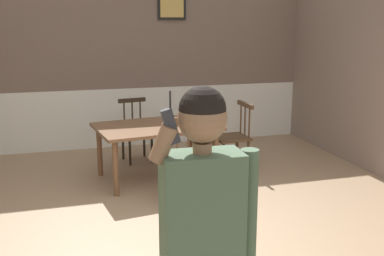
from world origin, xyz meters
name	(u,v)px	position (x,y,z in m)	size (l,w,h in m)	color
ground_plane	(191,241)	(0.00, 0.00, 0.00)	(8.15, 8.15, 0.00)	#9E7F60
room_back_partition	(130,63)	(0.00, 3.71, 1.40)	(6.06, 0.17, 2.90)	#756056
dining_table	(156,131)	(0.06, 1.89, 0.65)	(1.68, 1.25, 0.73)	brown
chair_near_window	(233,136)	(1.21, 2.06, 0.47)	(0.49, 0.49, 0.94)	#513823
chair_by_doorway	(183,162)	(0.19, 0.99, 0.48)	(0.48, 0.48, 1.05)	#513823
chair_at_table_head	(136,131)	(-0.07, 2.79, 0.46)	(0.49, 0.49, 0.93)	#2D2319
person_figure	(203,237)	(-0.49, -1.95, 1.04)	(0.55, 0.23, 1.78)	#3A493A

